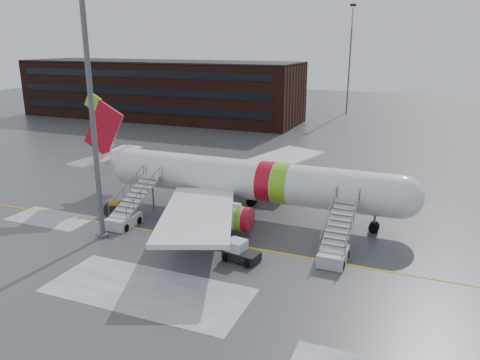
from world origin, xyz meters
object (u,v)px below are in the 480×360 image
at_px(airstair_fwd, 336,245).
at_px(airstair_aft, 128,213).
at_px(airliner, 239,179).
at_px(light_mast_near, 89,78).
at_px(baggage_tractor, 115,209).
at_px(pushback_tug, 240,252).

relative_size(airstair_fwd, airstair_aft, 1.00).
distance_m(airliner, light_mast_near, 16.56).
bearing_deg(light_mast_near, baggage_tractor, 116.01).
height_order(pushback_tug, baggage_tractor, pushback_tug).
distance_m(airstair_fwd, airstair_aft, 19.14).
bearing_deg(airliner, airstair_aft, -141.89).
height_order(baggage_tractor, light_mast_near, light_mast_near).
height_order(airstair_aft, light_mast_near, light_mast_near).
distance_m(airliner, airstair_fwd, 12.85).
height_order(airliner, baggage_tractor, airliner).
height_order(airliner, airstair_aft, airliner).
xyz_separation_m(airliner, pushback_tug, (4.07, -9.69, -2.73)).
bearing_deg(pushback_tug, airstair_aft, 165.72).
xyz_separation_m(airstair_fwd, light_mast_near, (-19.36, -3.48, 12.39)).
bearing_deg(baggage_tractor, airstair_aft, -31.02).
xyz_separation_m(airstair_fwd, baggage_tractor, (-21.86, 1.64, -0.53)).
xyz_separation_m(baggage_tractor, light_mast_near, (2.50, -5.12, 12.92)).
relative_size(airstair_fwd, baggage_tractor, 3.05).
distance_m(airstair_fwd, baggage_tractor, 21.93).
bearing_deg(light_mast_near, airliner, 49.50).
relative_size(airstair_aft, pushback_tug, 2.60).
height_order(pushback_tug, light_mast_near, light_mast_near).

